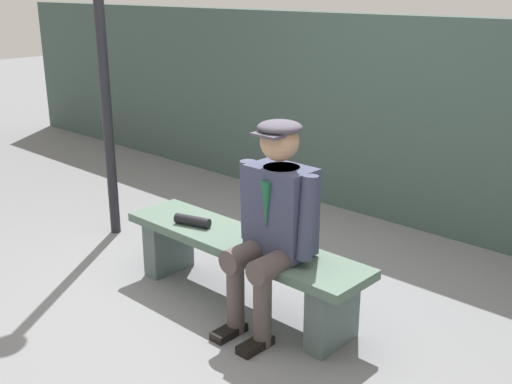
% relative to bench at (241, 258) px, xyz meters
% --- Properties ---
extents(ground_plane, '(30.00, 30.00, 0.00)m').
position_rel_bench_xyz_m(ground_plane, '(0.00, 0.00, -0.33)').
color(ground_plane, slate).
extents(bench, '(1.86, 0.43, 0.47)m').
position_rel_bench_xyz_m(bench, '(0.00, 0.00, 0.00)').
color(bench, '#4B6354').
rests_on(bench, ground).
extents(seated_man, '(0.57, 0.59, 1.31)m').
position_rel_bench_xyz_m(seated_man, '(-0.34, 0.07, 0.39)').
color(seated_man, '#393E58').
rests_on(seated_man, ground).
extents(rolled_magazine, '(0.27, 0.14, 0.07)m').
position_rel_bench_xyz_m(rolled_magazine, '(0.40, 0.06, 0.17)').
color(rolled_magazine, black).
rests_on(rolled_magazine, bench).
extents(stadium_wall, '(12.00, 0.24, 1.80)m').
position_rel_bench_xyz_m(stadium_wall, '(0.00, -2.12, 0.57)').
color(stadium_wall, '#3B4E48').
rests_on(stadium_wall, ground).
extents(lamp_post, '(0.22, 0.22, 2.87)m').
position_rel_bench_xyz_m(lamp_post, '(1.69, -0.17, 1.53)').
color(lamp_post, black).
rests_on(lamp_post, ground).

